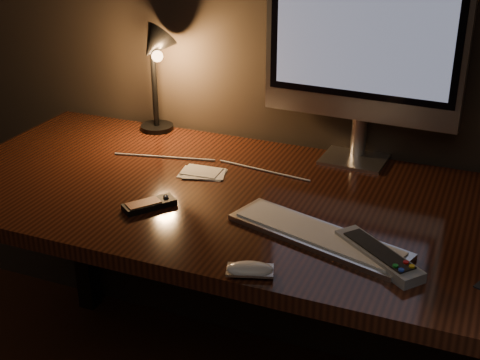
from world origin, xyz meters
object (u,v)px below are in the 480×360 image
at_px(tv_remote, 378,255).
at_px(media_remote, 149,204).
at_px(monitor, 363,43).
at_px(desk_lamp, 155,60).
at_px(desk, 250,227).
at_px(keyboard, 318,235).
at_px(mouse, 250,271).

bearing_deg(tv_remote, media_remote, -144.33).
bearing_deg(media_remote, tv_remote, -56.53).
bearing_deg(monitor, desk_lamp, -175.27).
relative_size(desk, keyboard, 3.79).
bearing_deg(monitor, keyboard, -83.79).
bearing_deg(desk, mouse, -68.52).
distance_m(monitor, mouse, 0.74).
xyz_separation_m(media_remote, tv_remote, (0.56, -0.03, 0.00)).
xyz_separation_m(keyboard, mouse, (-0.08, -0.20, 0.00)).
height_order(keyboard, mouse, mouse).
bearing_deg(media_remote, desk_lamp, 62.82).
xyz_separation_m(monitor, media_remote, (-0.39, -0.48, -0.33)).
relative_size(keyboard, desk_lamp, 1.21).
bearing_deg(desk_lamp, keyboard, -33.89).
bearing_deg(mouse, media_remote, 133.12).
bearing_deg(keyboard, media_remote, -161.54).
xyz_separation_m(desk, mouse, (0.16, -0.41, 0.14)).
relative_size(media_remote, tv_remote, 0.61).
relative_size(mouse, desk_lamp, 0.27).
bearing_deg(tv_remote, keyboard, -157.44).
relative_size(desk, desk_lamp, 4.59).
distance_m(desk, keyboard, 0.35).
relative_size(monitor, desk_lamp, 1.62).
relative_size(desk, tv_remote, 7.46).
xyz_separation_m(monitor, tv_remote, (0.17, -0.51, -0.32)).
bearing_deg(desk, media_remote, -128.51).
height_order(mouse, media_remote, media_remote).
bearing_deg(mouse, monitor, 67.19).
bearing_deg(monitor, desk, -127.15).
bearing_deg(mouse, tv_remote, 15.91).
bearing_deg(desk_lamp, tv_remote, -30.99).
xyz_separation_m(mouse, media_remote, (-0.34, 0.18, -0.00)).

